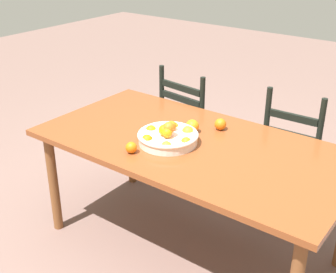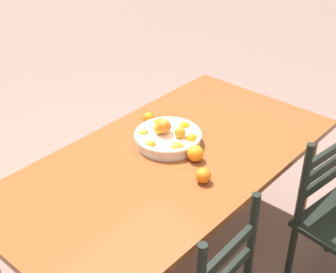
{
  "view_description": "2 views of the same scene",
  "coord_description": "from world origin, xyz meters",
  "px_view_note": "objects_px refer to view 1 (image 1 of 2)",
  "views": [
    {
      "loc": [
        1.26,
        -1.9,
        1.83
      ],
      "look_at": [
        -0.1,
        -0.09,
        0.76
      ],
      "focal_mm": 47.99,
      "sensor_mm": 36.0,
      "label": 1
    },
    {
      "loc": [
        1.46,
        1.28,
        2.06
      ],
      "look_at": [
        -0.1,
        -0.09,
        0.76
      ],
      "focal_mm": 52.0,
      "sensor_mm": 36.0,
      "label": 2
    }
  ],
  "objects_px": {
    "chair_by_cabinet": "(194,124)",
    "chair_near_window": "(295,157)",
    "dining_table": "(192,153)",
    "orange_loose_2": "(220,124)",
    "orange_loose_0": "(192,126)",
    "fruit_bowl": "(168,136)",
    "orange_loose_1": "(131,148)"
  },
  "relations": [
    {
      "from": "chair_by_cabinet",
      "to": "chair_near_window",
      "type": "bearing_deg",
      "value": -173.87
    },
    {
      "from": "dining_table",
      "to": "orange_loose_2",
      "type": "bearing_deg",
      "value": 81.65
    },
    {
      "from": "orange_loose_0",
      "to": "chair_near_window",
      "type": "bearing_deg",
      "value": 56.11
    },
    {
      "from": "orange_loose_0",
      "to": "dining_table",
      "type": "bearing_deg",
      "value": -55.05
    },
    {
      "from": "dining_table",
      "to": "fruit_bowl",
      "type": "distance_m",
      "value": 0.18
    },
    {
      "from": "fruit_bowl",
      "to": "orange_loose_1",
      "type": "distance_m",
      "value": 0.23
    },
    {
      "from": "orange_loose_2",
      "to": "orange_loose_1",
      "type": "bearing_deg",
      "value": -112.27
    },
    {
      "from": "fruit_bowl",
      "to": "orange_loose_1",
      "type": "xyz_separation_m",
      "value": [
        -0.08,
        -0.22,
        -0.01
      ]
    },
    {
      "from": "dining_table",
      "to": "chair_near_window",
      "type": "xyz_separation_m",
      "value": [
        0.34,
        0.73,
        -0.22
      ]
    },
    {
      "from": "dining_table",
      "to": "chair_by_cabinet",
      "type": "height_order",
      "value": "chair_by_cabinet"
    },
    {
      "from": "chair_by_cabinet",
      "to": "orange_loose_0",
      "type": "distance_m",
      "value": 0.82
    },
    {
      "from": "orange_loose_0",
      "to": "orange_loose_1",
      "type": "distance_m",
      "value": 0.43
    },
    {
      "from": "chair_near_window",
      "to": "fruit_bowl",
      "type": "bearing_deg",
      "value": 59.96
    },
    {
      "from": "chair_by_cabinet",
      "to": "orange_loose_2",
      "type": "distance_m",
      "value": 0.79
    },
    {
      "from": "chair_near_window",
      "to": "chair_by_cabinet",
      "type": "distance_m",
      "value": 0.82
    },
    {
      "from": "chair_by_cabinet",
      "to": "orange_loose_0",
      "type": "xyz_separation_m",
      "value": [
        0.41,
        -0.64,
        0.32
      ]
    },
    {
      "from": "orange_loose_0",
      "to": "orange_loose_1",
      "type": "bearing_deg",
      "value": -105.29
    },
    {
      "from": "orange_loose_0",
      "to": "orange_loose_2",
      "type": "height_order",
      "value": "orange_loose_0"
    },
    {
      "from": "dining_table",
      "to": "fruit_bowl",
      "type": "xyz_separation_m",
      "value": [
        -0.1,
        -0.09,
        0.11
      ]
    },
    {
      "from": "chair_near_window",
      "to": "orange_loose_1",
      "type": "xyz_separation_m",
      "value": [
        -0.53,
        -1.03,
        0.33
      ]
    },
    {
      "from": "orange_loose_2",
      "to": "chair_by_cabinet",
      "type": "bearing_deg",
      "value": 135.87
    },
    {
      "from": "chair_near_window",
      "to": "orange_loose_2",
      "type": "height_order",
      "value": "chair_near_window"
    },
    {
      "from": "fruit_bowl",
      "to": "orange_loose_2",
      "type": "relative_size",
      "value": 4.89
    },
    {
      "from": "chair_near_window",
      "to": "orange_loose_1",
      "type": "height_order",
      "value": "chair_near_window"
    },
    {
      "from": "fruit_bowl",
      "to": "chair_near_window",
      "type": "bearing_deg",
      "value": 61.5
    },
    {
      "from": "orange_loose_1",
      "to": "orange_loose_2",
      "type": "relative_size",
      "value": 0.89
    },
    {
      "from": "dining_table",
      "to": "orange_loose_0",
      "type": "bearing_deg",
      "value": 124.95
    },
    {
      "from": "chair_near_window",
      "to": "orange_loose_1",
      "type": "distance_m",
      "value": 1.2
    },
    {
      "from": "chair_by_cabinet",
      "to": "orange_loose_1",
      "type": "xyz_separation_m",
      "value": [
        0.29,
        -1.05,
        0.31
      ]
    },
    {
      "from": "chair_near_window",
      "to": "orange_loose_0",
      "type": "xyz_separation_m",
      "value": [
        -0.42,
        -0.62,
        0.33
      ]
    },
    {
      "from": "orange_loose_2",
      "to": "chair_near_window",
      "type": "bearing_deg",
      "value": 57.87
    },
    {
      "from": "fruit_bowl",
      "to": "orange_loose_0",
      "type": "relative_size",
      "value": 4.32
    }
  ]
}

